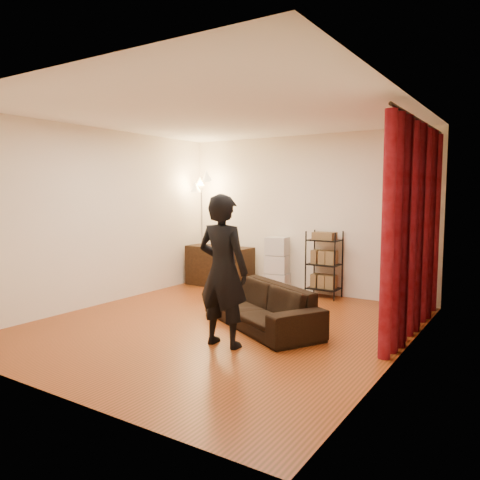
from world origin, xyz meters
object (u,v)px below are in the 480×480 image
Objects in this scene: sofa at (261,306)px; wire_shelf at (324,264)px; media_cabinet at (219,266)px; storage_boxes at (277,264)px; floor_lamp at (202,230)px; person at (223,271)px.

sofa is 2.07m from wire_shelf.
wire_shelf reaches higher than sofa.
sofa is 2.75m from media_cabinet.
floor_lamp is at bearing -172.27° from storage_boxes.
sofa is 1.71× the size of wire_shelf.
sofa is at bearing -42.79° from media_cabinet.
storage_boxes is at bearing 9.47° from media_cabinet.
person is (0.02, -0.87, 0.58)m from sofa.
floor_lamp reaches higher than wire_shelf.
person is 3.45m from media_cabinet.
person is 1.78× the size of storage_boxes.
storage_boxes reaches higher than sofa.
media_cabinet is at bearing -54.75° from person.
storage_boxes is 0.89m from wire_shelf.
sofa is at bearing -89.52° from person.
storage_boxes is (1.12, 0.17, 0.11)m from media_cabinet.
person is 1.35× the size of media_cabinet.
wire_shelf is (0.89, -0.02, 0.07)m from storage_boxes.
wire_shelf is at bearing 5.15° from media_cabinet.
sofa is 1.10× the size of person.
sofa is at bearing -38.25° from floor_lamp.
person reaches higher than media_cabinet.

